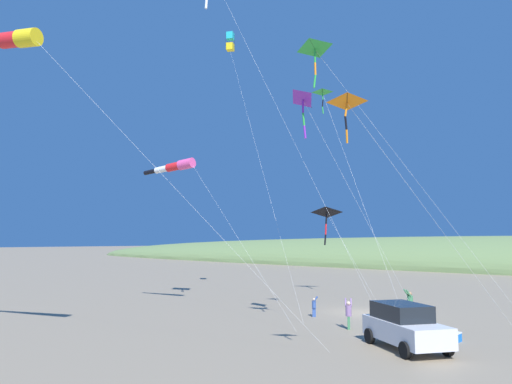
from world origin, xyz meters
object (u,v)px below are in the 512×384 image
person_adult_flyer (410,303)px  kite_delta_teal_far_right (304,100)px  person_child_grey_jacket (314,306)px  kite_delta_rainbow_low_near (327,213)px  parked_car (405,326)px  kite_delta_red_high_left (348,104)px  person_child_green_jacket (349,312)px  kite_delta_long_streamer_left (323,94)px  kite_windsock_blue_topmost (175,167)px  kite_box_white_trailing (230,42)px  cooler_box (455,337)px  kite_delta_purple_drifting (316,50)px

person_adult_flyer → kite_delta_teal_far_right: kite_delta_teal_far_right is taller
person_child_grey_jacket → kite_delta_rainbow_low_near: 15.28m
parked_car → kite_delta_red_high_left: kite_delta_red_high_left is taller
person_child_green_jacket → kite_delta_red_high_left: 12.60m
kite_delta_long_streamer_left → kite_windsock_blue_topmost: 11.69m
person_child_green_jacket → kite_box_white_trailing: bearing=67.5°
parked_car → kite_windsock_blue_topmost: bearing=85.7°
kite_delta_rainbow_low_near → cooler_box: bearing=-130.3°
person_child_grey_jacket → kite_delta_long_streamer_left: size_ratio=0.09×
cooler_box → kite_delta_rainbow_low_near: size_ratio=0.06×
kite_delta_teal_far_right → person_child_green_jacket: bearing=-36.2°
person_child_green_jacket → parked_car: bearing=-119.4°
cooler_box → kite_windsock_blue_topmost: 20.52m
kite_delta_long_streamer_left → kite_box_white_trailing: bearing=67.5°
person_child_green_jacket → kite_delta_rainbow_low_near: bearing=37.6°
parked_car → person_child_green_jacket: (2.36, 4.19, -0.11)m
person_child_green_jacket → kite_delta_long_streamer_left: kite_delta_long_streamer_left is taller
person_adult_flyer → kite_windsock_blue_topmost: kite_windsock_blue_topmost is taller
kite_delta_purple_drifting → person_child_grey_jacket: bearing=37.3°
kite_delta_red_high_left → kite_box_white_trailing: 27.46m
kite_box_white_trailing → kite_delta_long_streamer_left: size_ratio=1.68×
person_child_grey_jacket → person_adult_flyer: bearing=-54.7°
kite_box_white_trailing → kite_delta_rainbow_low_near: bearing=-28.2°
person_adult_flyer → kite_delta_rainbow_low_near: kite_delta_rainbow_low_near is taller
kite_delta_long_streamer_left → person_child_grey_jacket: bearing=52.7°
kite_delta_purple_drifting → kite_delta_teal_far_right: bearing=47.0°
kite_box_white_trailing → person_adult_flyer: bearing=-93.3°
cooler_box → person_child_grey_jacket: 9.03m
kite_delta_red_high_left → kite_box_white_trailing: bearing=54.8°
person_child_green_jacket → kite_delta_red_high_left: bearing=-147.4°
cooler_box → person_adult_flyer: size_ratio=0.37×
person_child_green_jacket → kite_delta_rainbow_low_near: (14.07, 10.83, 6.08)m
person_adult_flyer → kite_delta_red_high_left: size_ratio=0.18×
cooler_box → kite_delta_rainbow_low_near: kite_delta_rainbow_low_near is taller
kite_delta_rainbow_low_near → kite_box_white_trailing: (-7.86, 4.21, 14.34)m
kite_box_white_trailing → kite_delta_red_high_left: bearing=-125.2°
kite_delta_rainbow_low_near → kite_windsock_blue_topmost: 15.52m
cooler_box → person_adult_flyer: person_adult_flyer is taller
person_adult_flyer → kite_delta_red_high_left: (-13.29, -4.27, 8.23)m
kite_windsock_blue_topmost → person_child_grey_jacket: bearing=-71.2°
parked_car → kite_box_white_trailing: bearing=66.0°
kite_delta_long_streamer_left → kite_windsock_blue_topmost: (-1.86, 11.06, -3.32)m
person_adult_flyer → kite_delta_teal_far_right: bearing=163.1°
kite_delta_teal_far_right → kite_windsock_blue_topmost: 11.91m
kite_delta_rainbow_low_near → kite_delta_teal_far_right: size_ratio=0.82×
person_adult_flyer → kite_delta_long_streamer_left: bearing=148.5°
person_child_green_jacket → kite_delta_teal_far_right: 11.25m
kite_box_white_trailing → kite_windsock_blue_topmost: bearing=-164.4°
person_child_green_jacket → kite_box_white_trailing: 26.11m
person_adult_flyer → kite_delta_rainbow_low_near: (8.77, 11.66, 6.00)m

